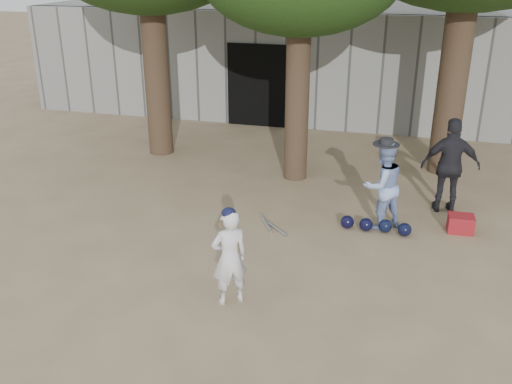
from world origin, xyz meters
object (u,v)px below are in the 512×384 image
(red_bag, at_px, (461,224))
(spectator_blue, at_px, (382,186))
(boy_player, at_px, (230,257))
(spectator_dark, at_px, (450,166))

(red_bag, bearing_deg, spectator_blue, -173.70)
(boy_player, bearing_deg, red_bag, -172.27)
(spectator_blue, relative_size, spectator_dark, 0.87)
(boy_player, height_order, spectator_dark, spectator_dark)
(boy_player, relative_size, spectator_dark, 0.78)
(spectator_dark, bearing_deg, boy_player, 45.82)
(spectator_blue, height_order, red_bag, spectator_blue)
(red_bag, bearing_deg, boy_player, -136.12)
(boy_player, bearing_deg, spectator_dark, -163.32)
(boy_player, relative_size, red_bag, 3.23)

